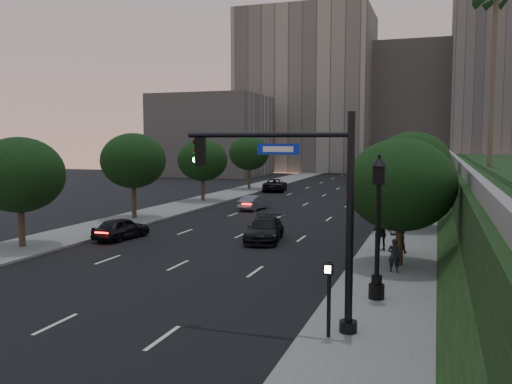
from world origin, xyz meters
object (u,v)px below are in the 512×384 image
(sedan_near_left, at_px, (121,228))
(pedestrian_a, at_px, (394,255))
(traffic_signal_mast, at_px, (315,219))
(street_lamp, at_px, (378,234))
(sedan_far_left, at_px, (275,185))
(sedan_mid_left, at_px, (255,203))
(pedestrian_c, at_px, (382,234))
(sedan_far_right, at_px, (374,197))
(sedan_near_right, at_px, (264,230))
(pedestrian_b, at_px, (398,236))

(sedan_near_left, bearing_deg, pedestrian_a, 174.45)
(traffic_signal_mast, xyz_separation_m, street_lamp, (1.54, 3.95, -1.04))
(traffic_signal_mast, xyz_separation_m, sedan_far_left, (-14.99, 46.16, -2.91))
(sedan_mid_left, height_order, pedestrian_c, pedestrian_c)
(sedan_near_left, height_order, sedan_far_left, sedan_far_left)
(sedan_far_right, xyz_separation_m, pedestrian_c, (2.93, -22.42, 0.27))
(street_lamp, height_order, sedan_mid_left, street_lamp)
(traffic_signal_mast, relative_size, sedan_far_right, 1.51)
(street_lamp, height_order, sedan_far_right, street_lamp)
(street_lamp, height_order, pedestrian_a, street_lamp)
(sedan_near_left, xyz_separation_m, pedestrian_c, (15.78, 1.04, 0.36))
(sedan_near_right, bearing_deg, pedestrian_b, -20.11)
(sedan_far_left, distance_m, pedestrian_b, 37.22)
(sedan_mid_left, height_order, sedan_near_right, sedan_near_right)
(sedan_far_left, bearing_deg, sedan_near_right, 95.66)
(sedan_far_left, height_order, pedestrian_c, pedestrian_c)
(traffic_signal_mast, relative_size, sedan_mid_left, 1.76)
(sedan_near_right, xyz_separation_m, pedestrian_a, (8.13, -6.12, 0.21))
(sedan_mid_left, bearing_deg, traffic_signal_mast, 121.49)
(pedestrian_b, distance_m, pedestrian_c, 1.04)
(sedan_mid_left, distance_m, sedan_near_right, 15.10)
(sedan_near_left, bearing_deg, sedan_near_right, -158.30)
(sedan_mid_left, relative_size, sedan_far_left, 0.73)
(street_lamp, distance_m, pedestrian_b, 9.09)
(sedan_mid_left, relative_size, pedestrian_b, 2.15)
(sedan_near_right, xyz_separation_m, sedan_far_right, (4.18, 21.31, 0.08))
(sedan_near_right, relative_size, pedestrian_a, 3.18)
(sedan_near_right, distance_m, sedan_far_right, 21.71)
(sedan_near_left, relative_size, pedestrian_c, 2.26)
(street_lamp, relative_size, sedan_far_right, 1.22)
(sedan_far_right, bearing_deg, street_lamp, -96.01)
(traffic_signal_mast, height_order, pedestrian_a, traffic_signal_mast)
(sedan_mid_left, bearing_deg, street_lamp, 127.47)
(sedan_near_left, distance_m, sedan_near_right, 8.93)
(traffic_signal_mast, distance_m, pedestrian_b, 13.28)
(sedan_far_right, bearing_deg, pedestrian_a, -94.34)
(traffic_signal_mast, relative_size, pedestrian_a, 4.54)
(street_lamp, xyz_separation_m, pedestrian_b, (0.20, 8.96, -1.56))
(pedestrian_c, bearing_deg, sedan_far_left, -72.08)
(sedan_near_left, xyz_separation_m, pedestrian_a, (16.79, -3.96, 0.22))
(sedan_mid_left, bearing_deg, sedan_near_right, 120.24)
(street_lamp, height_order, sedan_far_left, street_lamp)
(street_lamp, relative_size, sedan_far_left, 1.03)
(sedan_far_left, distance_m, pedestrian_a, 41.33)
(pedestrian_b, bearing_deg, street_lamp, 71.62)
(sedan_near_right, height_order, pedestrian_b, pedestrian_b)
(sedan_near_left, bearing_deg, pedestrian_c, -168.51)
(sedan_far_left, bearing_deg, street_lamp, 101.65)
(sedan_far_right, relative_size, pedestrian_c, 2.56)
(traffic_signal_mast, height_order, pedestrian_c, traffic_signal_mast)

